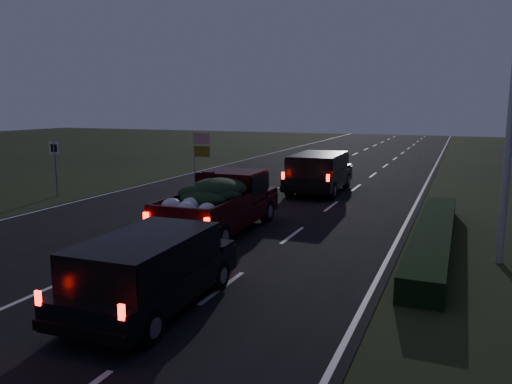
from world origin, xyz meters
The scene contains 7 objects.
ground centered at (0.00, 0.00, 0.00)m, with size 120.00×120.00×0.00m, color black.
road_asphalt centered at (0.00, 0.00, 0.01)m, with size 14.00×120.00×0.02m, color black.
hedge_row centered at (7.80, 3.00, 0.30)m, with size 1.00×10.00×0.60m, color black.
route_sign centered at (-8.50, 5.00, 1.66)m, with size 0.55×0.08×2.50m.
pickup_truck centered at (1.28, 2.08, 1.08)m, with size 2.23×5.53×2.87m.
lead_suv centered at (2.22, 10.50, 1.14)m, with size 2.36×5.32×1.51m.
rear_suv centered at (2.79, -4.15, 0.96)m, with size 2.15×4.47×1.27m.
Camera 1 is at (8.44, -12.14, 4.10)m, focal length 35.00 mm.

